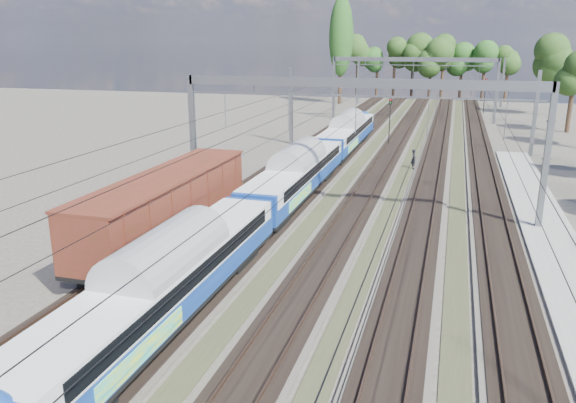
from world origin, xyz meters
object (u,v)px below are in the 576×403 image
(emu_train, at_px, (296,169))
(signal_far, at_px, (485,92))
(worker, at_px, (414,159))
(signal_near, at_px, (390,116))
(freight_boxcar, at_px, (167,204))

(emu_train, bearing_deg, signal_far, 75.20)
(emu_train, distance_m, worker, 15.37)
(worker, height_order, signal_far, signal_far)
(worker, xyz_separation_m, signal_far, (7.65, 43.38, 2.62))
(signal_near, xyz_separation_m, signal_far, (11.17, 32.35, 0.22))
(emu_train, xyz_separation_m, signal_far, (15.00, 56.79, 1.13))
(freight_boxcar, height_order, signal_near, signal_near)
(freight_boxcar, height_order, signal_far, signal_far)
(freight_boxcar, bearing_deg, signal_near, 76.69)
(freight_boxcar, distance_m, signal_near, 36.20)
(emu_train, relative_size, signal_far, 10.57)
(freight_boxcar, relative_size, signal_near, 2.97)
(worker, relative_size, signal_far, 0.33)
(signal_far, bearing_deg, emu_train, -103.40)
(worker, distance_m, signal_far, 44.12)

